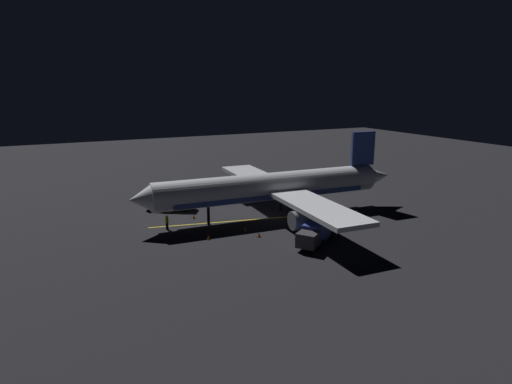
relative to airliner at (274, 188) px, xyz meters
The scene contains 10 objects.
ground_plane 3.94m from the airliner, 86.90° to the left, with size 180.00×180.00×0.20m, color black.
apron_guide_stripe 5.97m from the airliner, 86.92° to the left, with size 0.24×22.54×0.01m, color gold.
airliner is the anchor object (origin of this frame).
baggage_truck 14.54m from the airliner, 50.84° to the left, with size 4.94×6.41×2.19m.
catering_truck 10.95m from the airliner, behind, with size 5.19×6.10×2.30m.
ground_crew_worker 14.08m from the airliner, 86.40° to the left, with size 0.40×0.40×1.74m.
traffic_cone_near_left 10.89m from the airliner, 68.93° to the left, with size 0.50×0.50×0.55m.
traffic_cone_near_right 7.69m from the airliner, 122.19° to the left, with size 0.50×0.50×0.55m.
traffic_cone_under_wing 8.73m from the airliner, 139.25° to the left, with size 0.50×0.50×0.55m.
traffic_cone_far 11.94m from the airliner, 112.62° to the left, with size 0.50×0.50×0.55m.
Camera 1 is at (-46.76, 24.87, 16.42)m, focal length 30.28 mm.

